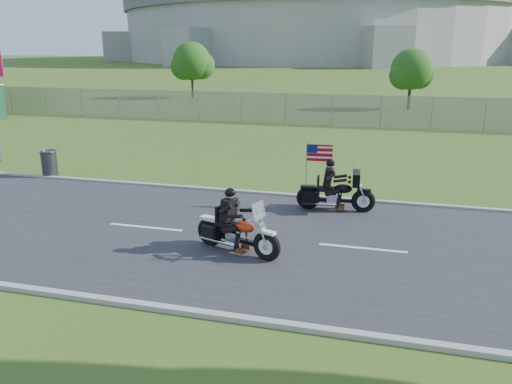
# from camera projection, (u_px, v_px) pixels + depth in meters

# --- Properties ---
(ground) EXTENTS (420.00, 420.00, 0.00)m
(ground) POSITION_uv_depth(u_px,v_px,m) (213.00, 235.00, 13.56)
(ground) COLOR #36551A
(ground) RESTS_ON ground
(road) EXTENTS (120.00, 8.00, 0.04)m
(road) POSITION_uv_depth(u_px,v_px,m) (213.00, 234.00, 13.56)
(road) COLOR #28282B
(road) RESTS_ON ground
(curb_north) EXTENTS (120.00, 0.18, 0.12)m
(curb_north) POSITION_uv_depth(u_px,v_px,m) (252.00, 193.00, 17.31)
(curb_north) COLOR #9E9B93
(curb_north) RESTS_ON ground
(curb_south) EXTENTS (120.00, 0.18, 0.12)m
(curb_south) POSITION_uv_depth(u_px,v_px,m) (144.00, 306.00, 9.79)
(curb_south) COLOR #9E9B93
(curb_south) RESTS_ON ground
(fence) EXTENTS (60.00, 0.03, 2.00)m
(fence) POSITION_uv_depth(u_px,v_px,m) (241.00, 107.00, 33.05)
(fence) COLOR gray
(fence) RESTS_ON ground
(stadium) EXTENTS (140.40, 140.40, 29.20)m
(stadium) POSITION_uv_depth(u_px,v_px,m) (321.00, 13.00, 171.76)
(stadium) COLOR #A3A099
(stadium) RESTS_ON ground
(tree_fence_near) EXTENTS (3.52, 3.28, 4.75)m
(tree_fence_near) POSITION_uv_depth(u_px,v_px,m) (412.00, 72.00, 39.13)
(tree_fence_near) COLOR #382316
(tree_fence_near) RESTS_ON ground
(tree_fence_mid) EXTENTS (3.96, 3.69, 5.30)m
(tree_fence_mid) POSITION_uv_depth(u_px,v_px,m) (192.00, 63.00, 47.60)
(tree_fence_mid) COLOR #382316
(tree_fence_mid) RESTS_ON ground
(motorcycle_lead) EXTENTS (2.39, 1.12, 1.66)m
(motorcycle_lead) POSITION_uv_depth(u_px,v_px,m) (236.00, 233.00, 12.27)
(motorcycle_lead) COLOR black
(motorcycle_lead) RESTS_ON ground
(motorcycle_follow) EXTENTS (2.44, 0.81, 2.03)m
(motorcycle_follow) POSITION_uv_depth(u_px,v_px,m) (335.00, 194.00, 15.38)
(motorcycle_follow) COLOR black
(motorcycle_follow) RESTS_ON ground
(trash_can) EXTENTS (0.63, 0.63, 1.02)m
(trash_can) POSITION_uv_depth(u_px,v_px,m) (49.00, 164.00, 19.40)
(trash_can) COLOR #37373C
(trash_can) RESTS_ON ground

